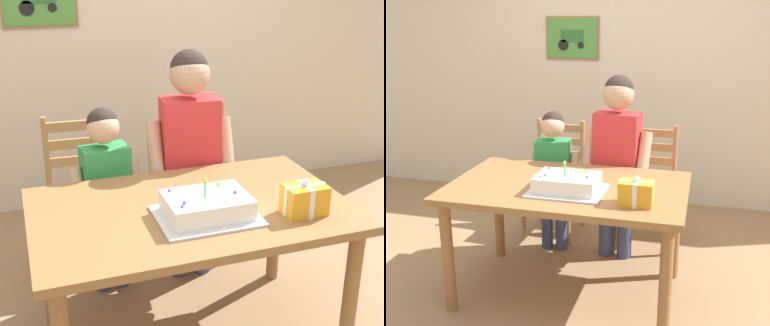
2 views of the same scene
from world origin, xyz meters
The scene contains 9 objects.
ground_plane centered at (0.00, 0.00, 0.00)m, with size 20.00×20.00×0.00m, color #997551.
back_wall centered at (0.00, 1.85, 1.30)m, with size 6.40×0.11×2.60m.
dining_table centered at (0.00, 0.00, 0.64)m, with size 1.44×0.91×0.74m.
birthday_cake centered at (0.03, -0.12, 0.79)m, with size 0.44×0.34×0.19m.
gift_box_red_large centered at (0.45, -0.23, 0.81)m, with size 0.19×0.13×0.17m.
chair_left centered at (-0.37, 0.91, 0.47)m, with size 0.44×0.44×0.92m.
chair_right centered at (0.38, 0.91, 0.47)m, with size 0.44×0.44×0.92m.
child_older centered at (0.19, 0.59, 0.82)m, with size 0.51×0.30×1.35m.
child_younger centered at (-0.28, 0.59, 0.65)m, with size 0.40×0.24×1.08m.
Camera 2 is at (0.78, -2.71, 1.72)m, focal length 45.60 mm.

